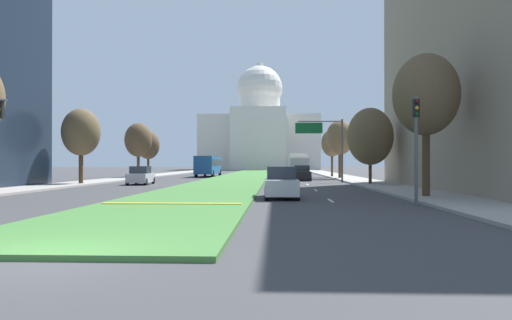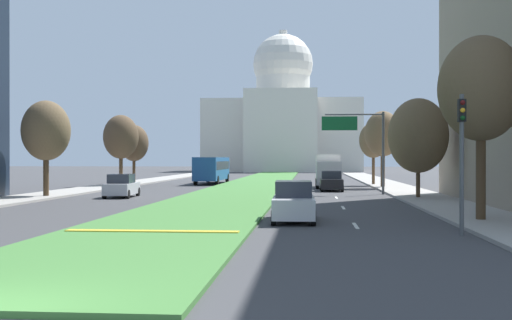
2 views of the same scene
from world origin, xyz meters
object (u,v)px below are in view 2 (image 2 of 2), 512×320
(traffic_light_near_right, at_px, (462,145))
(city_bus, at_px, (212,168))
(sedan_lead_stopped, at_px, (294,202))
(street_tree_right_distant, at_px, (373,140))
(capitol_building, at_px, (283,121))
(sedan_midblock, at_px, (122,186))
(sedan_distant, at_px, (331,182))
(street_tree_right_near, at_px, (481,89))
(street_tree_left_far, at_px, (121,137))
(street_tree_left_distant, at_px, (134,143))
(box_truck_delivery, at_px, (328,170))
(street_tree_left_mid, at_px, (46,131))
(street_tree_right_far, at_px, (383,134))
(street_tree_right_mid, at_px, (418,136))
(overhead_guide_sign, at_px, (361,136))

(traffic_light_near_right, bearing_deg, city_bus, 109.66)
(sedan_lead_stopped, bearing_deg, street_tree_right_distant, 79.03)
(capitol_building, height_order, sedan_midblock, capitol_building)
(sedan_distant, relative_size, city_bus, 0.38)
(traffic_light_near_right, height_order, sedan_midblock, traffic_light_near_right)
(street_tree_right_near, distance_m, street_tree_left_far, 42.92)
(capitol_building, relative_size, street_tree_left_distant, 5.22)
(sedan_midblock, bearing_deg, street_tree_left_far, 107.15)
(sedan_midblock, bearing_deg, city_bus, 83.68)
(street_tree_right_distant, height_order, sedan_midblock, street_tree_right_distant)
(sedan_midblock, distance_m, box_truck_delivery, 22.49)
(capitol_building, bearing_deg, street_tree_left_distant, -100.32)
(street_tree_left_mid, xyz_separation_m, sedan_midblock, (5.27, 0.97, -4.01))
(box_truck_delivery, height_order, city_bus, box_truck_delivery)
(capitol_building, xyz_separation_m, sedan_midblock, (-7.83, -92.50, -10.13))
(traffic_light_near_right, bearing_deg, box_truck_delivery, 95.77)
(street_tree_right_near, bearing_deg, box_truck_delivery, 99.99)
(capitol_building, height_order, street_tree_left_far, capitol_building)
(street_tree_right_far, height_order, sedan_lead_stopped, street_tree_right_far)
(street_tree_right_near, bearing_deg, street_tree_left_mid, 149.95)
(sedan_lead_stopped, bearing_deg, sedan_distant, 84.38)
(street_tree_left_distant, height_order, sedan_distant, street_tree_left_distant)
(street_tree_right_near, bearing_deg, street_tree_left_distant, 124.99)
(street_tree_right_near, distance_m, sedan_midblock, 27.17)
(street_tree_left_far, relative_size, sedan_distant, 1.73)
(capitol_building, relative_size, street_tree_right_near, 4.06)
(traffic_light_near_right, distance_m, street_tree_left_mid, 31.72)
(capitol_building, relative_size, street_tree_right_far, 4.57)
(street_tree_right_far, distance_m, street_tree_right_distant, 5.89)
(street_tree_left_mid, distance_m, street_tree_left_far, 18.42)
(street_tree_left_far, bearing_deg, street_tree_left_mid, -89.64)
(street_tree_right_mid, xyz_separation_m, street_tree_left_far, (-26.52, 17.78, 0.57))
(sedan_distant, distance_m, city_bus, 19.52)
(sedan_distant, bearing_deg, sedan_lead_stopped, -95.62)
(street_tree_right_mid, height_order, sedan_distant, street_tree_right_mid)
(street_tree_right_far, distance_m, box_truck_delivery, 6.23)
(street_tree_right_near, relative_size, street_tree_right_mid, 1.18)
(traffic_light_near_right, bearing_deg, street_tree_right_far, 87.87)
(street_tree_right_near, bearing_deg, overhead_guide_sign, 99.20)
(traffic_light_near_right, relative_size, sedan_distant, 1.25)
(street_tree_left_far, height_order, box_truck_delivery, street_tree_left_far)
(overhead_guide_sign, relative_size, box_truck_delivery, 1.02)
(street_tree_right_distant, bearing_deg, box_truck_delivery, -131.99)
(overhead_guide_sign, bearing_deg, box_truck_delivery, 101.52)
(traffic_light_near_right, height_order, street_tree_right_far, street_tree_right_far)
(street_tree_left_mid, height_order, box_truck_delivery, street_tree_left_mid)
(street_tree_left_distant, distance_m, sedan_distant, 23.73)
(overhead_guide_sign, bearing_deg, sedan_distant, 114.01)
(sedan_lead_stopped, bearing_deg, sedan_midblock, 128.38)
(sedan_midblock, bearing_deg, street_tree_left_mid, -169.60)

